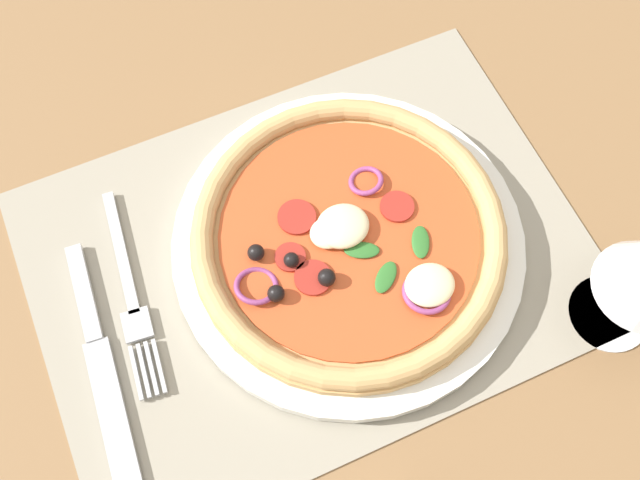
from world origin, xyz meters
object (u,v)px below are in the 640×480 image
plate (348,244)px  knife (101,363)px  pizza (349,236)px  fork (132,301)px

plate → knife: 21.46cm
pizza → fork: size_ratio=1.40×
plate → pizza: (0.02, 0.07, 1.79)cm
fork → knife: size_ratio=0.90×
fork → knife: bearing=-38.6°
pizza → fork: pizza is taller
plate → knife: bearing=3.3°
plate → knife: (21.42, 1.23, -0.45)cm
plate → fork: 17.86cm
knife → pizza: bearing=97.4°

